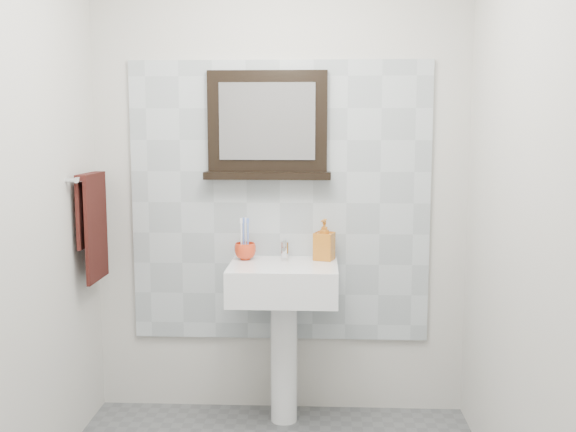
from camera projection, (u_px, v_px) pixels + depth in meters
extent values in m
cube|color=beige|center=(280.00, 184.00, 3.61)|extent=(2.00, 0.01, 2.50)
cube|color=beige|center=(220.00, 273.00, 1.43)|extent=(2.00, 0.01, 2.50)
cube|color=beige|center=(1.00, 208.00, 2.56)|extent=(0.01, 2.20, 2.50)
cube|color=beige|center=(534.00, 211.00, 2.47)|extent=(0.01, 2.20, 2.50)
cube|color=#A7B1B5|center=(280.00, 203.00, 3.61)|extent=(1.60, 0.02, 1.50)
cylinder|color=white|center=(284.00, 359.00, 3.55)|extent=(0.14, 0.14, 0.68)
cube|color=white|center=(283.00, 282.00, 3.43)|extent=(0.55, 0.44, 0.18)
cylinder|color=silver|center=(283.00, 268.00, 3.40)|extent=(0.32, 0.32, 0.02)
cylinder|color=#4C4C4F|center=(283.00, 266.00, 3.40)|extent=(0.04, 0.04, 0.00)
cylinder|color=silver|center=(285.00, 250.00, 3.56)|extent=(0.04, 0.04, 0.09)
cylinder|color=silver|center=(284.00, 248.00, 3.51)|extent=(0.02, 0.10, 0.02)
cube|color=silver|center=(285.00, 240.00, 3.57)|extent=(0.02, 0.07, 0.01)
imported|color=red|center=(245.00, 251.00, 3.54)|extent=(0.12, 0.12, 0.09)
cylinder|color=white|center=(241.00, 240.00, 3.52)|extent=(0.01, 0.01, 0.19)
cube|color=white|center=(241.00, 221.00, 3.51)|extent=(0.01, 0.01, 0.03)
cylinder|color=#5C79D3|center=(248.00, 240.00, 3.52)|extent=(0.01, 0.01, 0.19)
cube|color=#5C79D3|center=(248.00, 221.00, 3.51)|extent=(0.01, 0.01, 0.03)
cylinder|color=white|center=(245.00, 239.00, 3.55)|extent=(0.01, 0.01, 0.19)
cube|color=white|center=(245.00, 220.00, 3.53)|extent=(0.01, 0.01, 0.03)
cylinder|color=#5C79D3|center=(243.00, 239.00, 3.54)|extent=(0.01, 0.01, 0.19)
cube|color=#5C79D3|center=(243.00, 220.00, 3.53)|extent=(0.01, 0.01, 0.03)
imported|color=#B64715|center=(324.00, 240.00, 3.52)|extent=(0.12, 0.12, 0.22)
cube|color=black|center=(268.00, 121.00, 3.53)|extent=(0.63, 0.06, 0.53)
cube|color=#99999E|center=(267.00, 121.00, 3.50)|extent=(0.50, 0.01, 0.40)
cube|color=black|center=(267.00, 175.00, 3.54)|extent=(0.67, 0.11, 0.04)
cylinder|color=silver|center=(90.00, 177.00, 3.39)|extent=(0.03, 0.40, 0.03)
cylinder|color=silver|center=(71.00, 180.00, 3.21)|extent=(0.05, 0.02, 0.02)
cylinder|color=silver|center=(97.00, 174.00, 3.58)|extent=(0.05, 0.02, 0.02)
cube|color=black|center=(96.00, 230.00, 3.43)|extent=(0.02, 0.30, 0.52)
cube|color=black|center=(88.00, 212.00, 3.42)|extent=(0.02, 0.30, 0.34)
cube|color=black|center=(90.00, 176.00, 3.39)|extent=(0.06, 0.30, 0.03)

